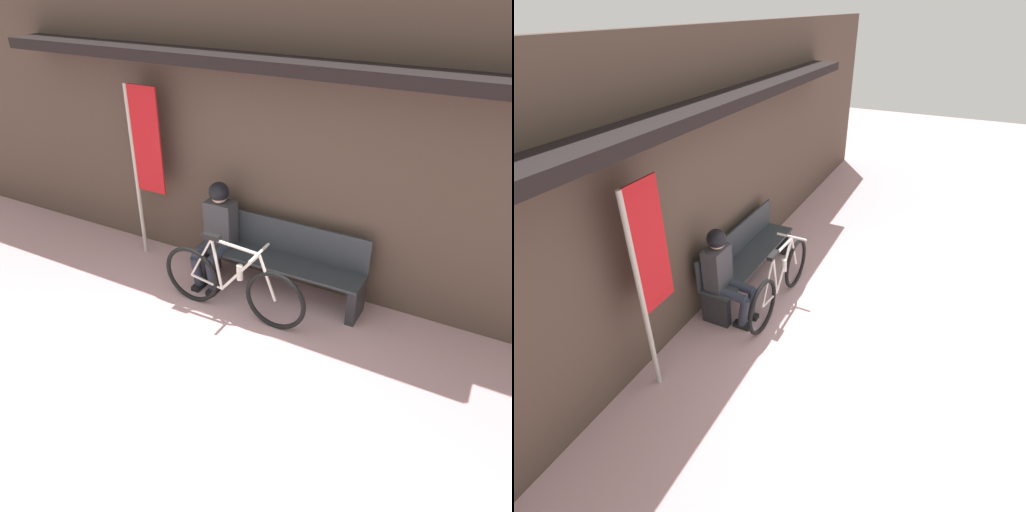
% 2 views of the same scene
% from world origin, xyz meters
% --- Properties ---
extents(ground_plane, '(24.00, 24.00, 0.00)m').
position_xyz_m(ground_plane, '(0.00, 0.00, 0.00)').
color(ground_plane, '#C69EA3').
extents(storefront_wall, '(12.00, 0.56, 3.20)m').
position_xyz_m(storefront_wall, '(0.00, 2.69, 1.66)').
color(storefront_wall, '#4C3D33').
rests_on(storefront_wall, ground_plane).
extents(park_bench_near, '(1.95, 0.42, 0.86)m').
position_xyz_m(park_bench_near, '(0.25, 2.38, 0.42)').
color(park_bench_near, '#2D3338').
rests_on(park_bench_near, ground_plane).
extents(bicycle, '(1.72, 0.40, 0.92)m').
position_xyz_m(bicycle, '(-0.02, 1.75, 0.37)').
color(bicycle, black).
rests_on(bicycle, ground_plane).
extents(person_seated, '(0.34, 0.59, 1.23)m').
position_xyz_m(person_seated, '(-0.52, 2.27, 0.71)').
color(person_seated, '#2D3342').
rests_on(person_seated, ground_plane).
extents(banner_pole, '(0.45, 0.05, 2.16)m').
position_xyz_m(banner_pole, '(-1.58, 2.37, 1.37)').
color(banner_pole, '#B7B2A8').
rests_on(banner_pole, ground_plane).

